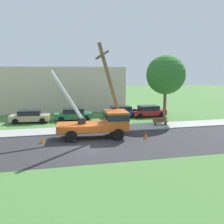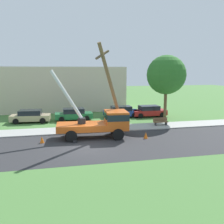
{
  "view_description": "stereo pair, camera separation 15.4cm",
  "coord_description": "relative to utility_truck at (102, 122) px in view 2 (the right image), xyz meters",
  "views": [
    {
      "loc": [
        -2.36,
        -19.15,
        5.95
      ],
      "look_at": [
        2.62,
        2.46,
        2.24
      ],
      "focal_mm": 40.37,
      "sensor_mm": 36.0,
      "label": 1
    },
    {
      "loc": [
        -2.21,
        -19.19,
        5.95
      ],
      "look_at": [
        2.62,
        2.46,
        2.24
      ],
      "focal_mm": 40.37,
      "sensor_mm": 36.0,
      "label": 2
    }
  ],
  "objects": [
    {
      "name": "traffic_cone_ahead",
      "position": [
        3.7,
        -1.26,
        -1.13
      ],
      "size": [
        0.36,
        0.36,
        0.56
      ],
      "primitive_type": "cone",
      "color": "orange",
      "rests_on": "ground"
    },
    {
      "name": "parked_sedan_tan",
      "position": [
        -6.85,
        8.18,
        -0.7
      ],
      "size": [
        4.53,
        2.24,
        1.42
      ],
      "color": "tan",
      "rests_on": "ground"
    },
    {
      "name": "ground_plane",
      "position": [
        -1.67,
        9.6,
        -1.41
      ],
      "size": [
        120.0,
        120.0,
        0.0
      ],
      "primitive_type": "plane",
      "color": "#477538"
    },
    {
      "name": "leaning_utility_pole",
      "position": [
        1.11,
        0.84,
        2.85
      ],
      "size": [
        3.39,
        2.88,
        8.36
      ],
      "color": "brown",
      "rests_on": "ground"
    },
    {
      "name": "park_bench",
      "position": [
        6.97,
        3.11,
        -0.95
      ],
      "size": [
        1.6,
        0.45,
        0.9
      ],
      "color": "brown",
      "rests_on": "ground"
    },
    {
      "name": "roadside_tree_far",
      "position": [
        8.86,
        6.22,
        3.97
      ],
      "size": [
        4.61,
        4.61,
        7.7
      ],
      "color": "brown",
      "rests_on": "ground"
    },
    {
      "name": "traffic_cone_behind",
      "position": [
        -5.16,
        -0.72,
        -1.13
      ],
      "size": [
        0.36,
        0.36,
        0.56
      ],
      "primitive_type": "cone",
      "color": "orange",
      "rests_on": "ground"
    },
    {
      "name": "lowrise_building_backdrop",
      "position": [
        -2.85,
        16.77,
        1.79
      ],
      "size": [
        18.0,
        6.0,
        6.4
      ],
      "primitive_type": "cube",
      "color": "beige",
      "rests_on": "ground"
    },
    {
      "name": "parked_sedan_red",
      "position": [
        7.75,
        8.65,
        -0.7
      ],
      "size": [
        4.43,
        2.06,
        1.42
      ],
      "color": "#B21E1E",
      "rests_on": "ground"
    },
    {
      "name": "road_asphalt",
      "position": [
        -1.67,
        -2.4,
        -1.4
      ],
      "size": [
        80.0,
        8.07,
        0.01
      ],
      "primitive_type": "cube",
      "color": "#2B2B2D",
      "rests_on": "ground"
    },
    {
      "name": "utility_truck",
      "position": [
        0.0,
        0.0,
        0.0
      ],
      "size": [
        6.75,
        3.21,
        5.98
      ],
      "color": "#C65119",
      "rests_on": "ground"
    },
    {
      "name": "sidewalk_strip",
      "position": [
        -1.67,
        3.04,
        -1.36
      ],
      "size": [
        80.0,
        2.8,
        0.1
      ],
      "primitive_type": "cube",
      "color": "#9E9E99",
      "rests_on": "ground"
    },
    {
      "name": "parked_sedan_green",
      "position": [
        -1.91,
        8.4,
        -0.7
      ],
      "size": [
        4.41,
        2.03,
        1.42
      ],
      "color": "#1E6638",
      "rests_on": "ground"
    },
    {
      "name": "traffic_cone_curbside",
      "position": [
        1.52,
        1.43,
        -1.13
      ],
      "size": [
        0.36,
        0.36,
        0.56
      ],
      "primitive_type": "cone",
      "color": "orange",
      "rests_on": "ground"
    },
    {
      "name": "parked_sedan_blue",
      "position": [
        4.14,
        9.02,
        -0.7
      ],
      "size": [
        4.41,
        2.04,
        1.42
      ],
      "color": "#263F99",
      "rests_on": "ground"
    }
  ]
}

